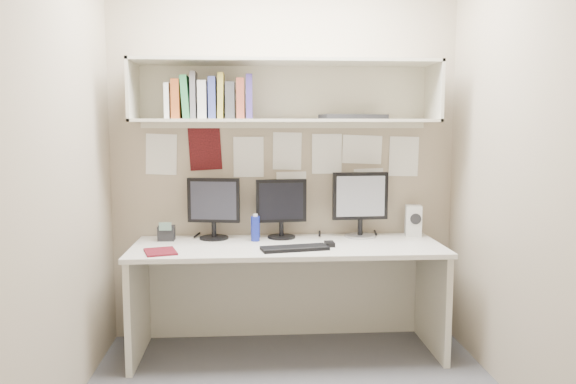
{
  "coord_description": "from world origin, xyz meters",
  "views": [
    {
      "loc": [
        -0.24,
        -2.92,
        1.49
      ],
      "look_at": [
        -0.02,
        0.35,
        1.11
      ],
      "focal_mm": 35.0,
      "sensor_mm": 36.0,
      "label": 1
    }
  ],
  "objects": [
    {
      "name": "monitor_right",
      "position": [
        0.52,
        0.87,
        0.98
      ],
      "size": [
        0.39,
        0.21,
        0.45
      ],
      "rotation": [
        0.0,
        0.0,
        0.05
      ],
      "color": "#A5A5AA",
      "rests_on": "desk"
    },
    {
      "name": "wall_right",
      "position": [
        1.2,
        0.0,
        1.3
      ],
      "size": [
        0.02,
        2.0,
        2.6
      ],
      "primitive_type": "cube",
      "color": "gray",
      "rests_on": "ground"
    },
    {
      "name": "wall_left",
      "position": [
        -1.2,
        0.0,
        1.3
      ],
      "size": [
        0.02,
        2.0,
        2.6
      ],
      "primitive_type": "cube",
      "color": "gray",
      "rests_on": "ground"
    },
    {
      "name": "book_stack",
      "position": [
        -0.5,
        0.77,
        1.67
      ],
      "size": [
        0.56,
        0.18,
        0.3
      ],
      "color": "white",
      "rests_on": "overhead_hutch"
    },
    {
      "name": "keyboard",
      "position": [
        0.03,
        0.48,
        0.74
      ],
      "size": [
        0.43,
        0.22,
        0.02
      ],
      "primitive_type": "cube",
      "rotation": [
        0.0,
        0.0,
        0.19
      ],
      "color": "black",
      "rests_on": "desk"
    },
    {
      "name": "pinned_papers",
      "position": [
        0.0,
        0.99,
        1.25
      ],
      "size": [
        1.92,
        0.01,
        0.48
      ],
      "primitive_type": null,
      "color": "white",
      "rests_on": "wall_back"
    },
    {
      "name": "wall_back",
      "position": [
        0.0,
        1.0,
        1.3
      ],
      "size": [
        2.4,
        0.02,
        2.6
      ],
      "primitive_type": "cube",
      "color": "gray",
      "rests_on": "ground"
    },
    {
      "name": "wall_front",
      "position": [
        0.0,
        -1.0,
        1.3
      ],
      "size": [
        2.4,
        0.02,
        2.6
      ],
      "primitive_type": "cube",
      "color": "gray",
      "rests_on": "ground"
    },
    {
      "name": "desk_phone",
      "position": [
        -0.8,
        0.83,
        0.78
      ],
      "size": [
        0.11,
        0.1,
        0.13
      ],
      "rotation": [
        0.0,
        0.0,
        -0.01
      ],
      "color": "black",
      "rests_on": "desk"
    },
    {
      "name": "monitor_left",
      "position": [
        -0.49,
        0.87,
        0.96
      ],
      "size": [
        0.36,
        0.2,
        0.41
      ],
      "rotation": [
        0.0,
        0.0,
        -0.16
      ],
      "color": "black",
      "rests_on": "desk"
    },
    {
      "name": "hutch_tray",
      "position": [
        0.45,
        0.81,
        1.56
      ],
      "size": [
        0.47,
        0.27,
        0.03
      ],
      "primitive_type": "cube",
      "rotation": [
        0.0,
        0.0,
        0.24
      ],
      "color": "black",
      "rests_on": "overhead_hutch"
    },
    {
      "name": "speaker",
      "position": [
        0.89,
        0.87,
        0.84
      ],
      "size": [
        0.12,
        0.13,
        0.21
      ],
      "rotation": [
        0.0,
        0.0,
        -0.17
      ],
      "color": "beige",
      "rests_on": "desk"
    },
    {
      "name": "overhead_hutch",
      "position": [
        0.0,
        0.86,
        1.72
      ],
      "size": [
        2.0,
        0.38,
        0.4
      ],
      "color": "beige",
      "rests_on": "wall_back"
    },
    {
      "name": "blue_bottle",
      "position": [
        -0.21,
        0.77,
        0.82
      ],
      "size": [
        0.06,
        0.06,
        0.18
      ],
      "color": "navy",
      "rests_on": "desk"
    },
    {
      "name": "monitor_center",
      "position": [
        -0.03,
        0.87,
        0.95
      ],
      "size": [
        0.35,
        0.19,
        0.4
      ],
      "rotation": [
        0.0,
        0.0,
        0.1
      ],
      "color": "black",
      "rests_on": "desk"
    },
    {
      "name": "maroon_notebook",
      "position": [
        -0.79,
        0.46,
        0.74
      ],
      "size": [
        0.23,
        0.26,
        0.01
      ],
      "primitive_type": "cube",
      "rotation": [
        0.0,
        0.0,
        0.29
      ],
      "color": "#530E18",
      "rests_on": "desk"
    },
    {
      "name": "mouse",
      "position": [
        0.26,
        0.57,
        0.74
      ],
      "size": [
        0.06,
        0.09,
        0.03
      ],
      "primitive_type": "cube",
      "rotation": [
        0.0,
        0.0,
        0.04
      ],
      "color": "black",
      "rests_on": "desk"
    },
    {
      "name": "desk",
      "position": [
        0.0,
        0.65,
        0.37
      ],
      "size": [
        2.0,
        0.7,
        0.73
      ],
      "color": "beige",
      "rests_on": "floor"
    }
  ]
}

